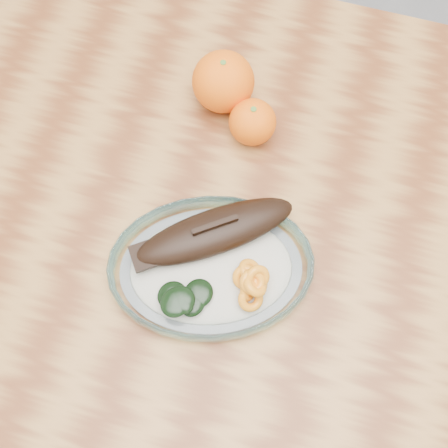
# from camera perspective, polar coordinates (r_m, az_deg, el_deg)

# --- Properties ---
(ground) EXTENTS (3.00, 3.00, 0.00)m
(ground) POSITION_cam_1_polar(r_m,az_deg,el_deg) (1.48, 1.58, -10.41)
(ground) COLOR slate
(ground) RESTS_ON ground
(dining_table) EXTENTS (1.20, 0.80, 0.75)m
(dining_table) POSITION_cam_1_polar(r_m,az_deg,el_deg) (0.85, 2.71, -1.87)
(dining_table) COLOR brown
(dining_table) RESTS_ON ground
(plated_meal) EXTENTS (0.60, 0.60, 0.07)m
(plated_meal) POSITION_cam_1_polar(r_m,az_deg,el_deg) (0.72, -1.31, -4.22)
(plated_meal) COLOR white
(plated_meal) RESTS_ON dining_table
(orange_left) EXTENTS (0.09, 0.09, 0.09)m
(orange_left) POSITION_cam_1_polar(r_m,az_deg,el_deg) (0.81, -0.08, 14.26)
(orange_left) COLOR #FF5205
(orange_left) RESTS_ON dining_table
(orange_right) EXTENTS (0.07, 0.07, 0.07)m
(orange_right) POSITION_cam_1_polar(r_m,az_deg,el_deg) (0.79, 2.91, 10.30)
(orange_right) COLOR #FF5205
(orange_right) RESTS_ON dining_table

